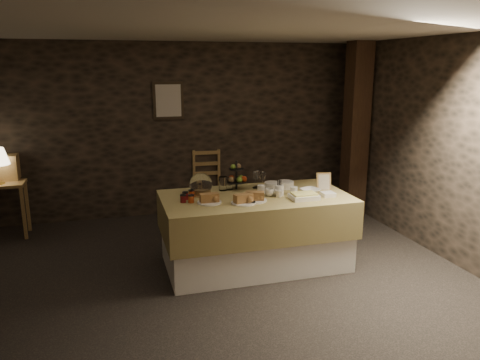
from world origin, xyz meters
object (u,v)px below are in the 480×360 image
object	(u,v)px
wine_rack	(1,168)
fruit_stand	(237,178)
chair	(208,186)
timber_column	(356,131)
buffet_table	(255,225)

from	to	relation	value
wine_rack	fruit_stand	size ratio (longest dim) A/B	1.23
wine_rack	chair	world-z (taller)	wine_rack
chair	timber_column	xyz separation A→B (m)	(2.15, -0.64, 0.87)
timber_column	fruit_stand	xyz separation A→B (m)	(-2.16, -1.10, -0.34)
buffet_table	wine_rack	xyz separation A→B (m)	(-2.96, 1.97, 0.44)
wine_rack	chair	distance (m)	2.89
wine_rack	fruit_stand	distance (m)	3.28
buffet_table	chair	world-z (taller)	chair
chair	fruit_stand	world-z (taller)	fruit_stand
fruit_stand	timber_column	bearing A→B (deg)	26.92
wine_rack	chair	bearing A→B (deg)	2.13
timber_column	fruit_stand	distance (m)	2.45
buffet_table	chair	distance (m)	2.08
timber_column	chair	bearing A→B (deg)	163.34
buffet_table	fruit_stand	size ratio (longest dim) A/B	6.12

